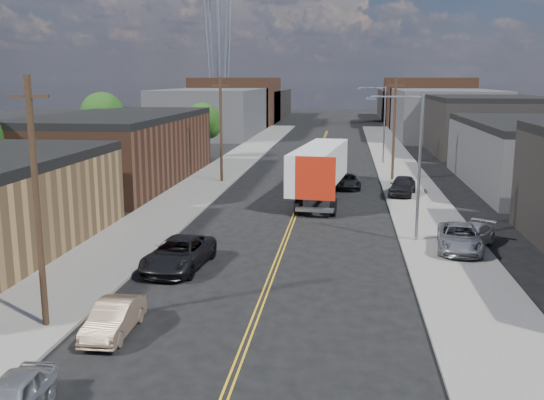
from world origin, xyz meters
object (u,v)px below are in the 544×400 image
(car_left_a, at_px, (11,400))
(car_right_lot_b, at_px, (470,236))
(car_right_lot_a, at_px, (460,238))
(car_left_b, at_px, (114,318))
(car_right_lot_c, at_px, (402,185))
(car_left_c, at_px, (179,254))
(car_ahead_truck, at_px, (347,181))
(semi_truck, at_px, (320,167))

(car_left_a, xyz_separation_m, car_right_lot_b, (16.92, 20.48, 0.13))
(car_right_lot_a, height_order, car_right_lot_b, car_right_lot_a)
(car_left_b, relative_size, car_right_lot_c, 0.84)
(car_left_a, height_order, car_left_b, car_left_b)
(car_left_c, height_order, car_ahead_truck, car_left_c)
(car_right_lot_b, xyz_separation_m, car_right_lot_c, (-2.54, 15.83, 0.17))
(car_right_lot_a, bearing_deg, car_left_b, -131.54)
(car_left_c, height_order, car_right_lot_a, car_right_lot_a)
(car_left_b, xyz_separation_m, car_left_c, (0.24, 8.46, 0.15))
(car_left_a, distance_m, car_ahead_truck, 40.92)
(car_right_lot_a, bearing_deg, car_right_lot_b, 58.10)
(semi_truck, relative_size, car_right_lot_a, 3.24)
(car_left_b, relative_size, car_right_lot_b, 0.91)
(car_right_lot_c, bearing_deg, car_left_b, -102.16)
(semi_truck, bearing_deg, car_left_c, -100.06)
(car_right_lot_a, bearing_deg, car_left_a, -121.85)
(semi_truck, bearing_deg, car_left_b, -95.76)
(semi_truck, height_order, car_right_lot_a, semi_truck)
(car_left_c, height_order, car_right_lot_b, car_left_c)
(car_ahead_truck, bearing_deg, car_right_lot_b, -75.10)
(car_left_b, relative_size, car_left_c, 0.69)
(car_left_c, distance_m, car_right_lot_a, 15.99)
(car_right_lot_a, bearing_deg, car_left_c, -154.55)
(car_left_a, xyz_separation_m, car_right_lot_c, (14.38, 36.31, 0.30))
(semi_truck, bearing_deg, car_left_a, -94.62)
(car_right_lot_b, bearing_deg, car_left_c, -127.64)
(semi_truck, distance_m, car_left_a, 36.51)
(car_left_c, bearing_deg, car_ahead_truck, 75.46)
(car_left_b, bearing_deg, car_ahead_truck, 74.20)
(car_left_b, xyz_separation_m, car_right_lot_c, (13.70, 30.09, 0.30))
(car_left_b, bearing_deg, semi_truck, 76.42)
(car_right_lot_a, xyz_separation_m, car_ahead_truck, (-6.43, 20.19, -0.25))
(car_right_lot_c, bearing_deg, car_left_c, -109.57)
(semi_truck, relative_size, car_ahead_truck, 3.72)
(car_left_a, relative_size, car_right_lot_a, 0.72)
(semi_truck, xyz_separation_m, car_right_lot_c, (6.96, 0.61, -1.57))
(semi_truck, bearing_deg, car_right_lot_c, 12.15)
(car_left_c, relative_size, car_right_lot_a, 1.09)
(car_left_c, distance_m, car_right_lot_b, 17.02)
(car_left_c, xyz_separation_m, car_ahead_truck, (8.80, 25.06, -0.16))
(semi_truck, relative_size, car_right_lot_b, 3.90)
(semi_truck, distance_m, car_left_c, 22.07)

